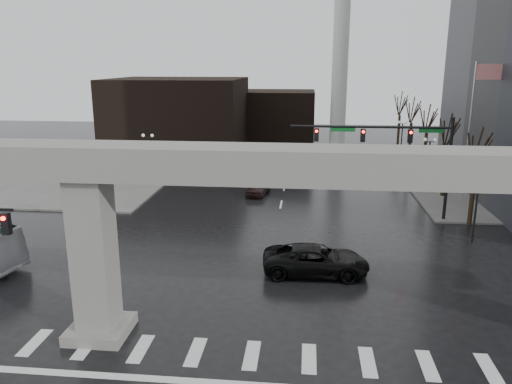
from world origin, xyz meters
TOP-DOWN VIEW (x-y plane):
  - ground at (0.00, 0.00)m, footprint 160.00×160.00m
  - sidewalk_nw at (-26.00, 36.00)m, footprint 28.00×36.00m
  - elevated_guideway at (1.26, 0.00)m, footprint 48.00×2.60m
  - building_far_left at (-14.00, 42.00)m, footprint 16.00×14.00m
  - building_far_mid at (-2.00, 52.00)m, footprint 10.00×10.00m
  - smokestack at (6.00, 46.00)m, footprint 3.60×3.60m
  - signal_mast_arm at (8.99, 18.80)m, footprint 12.12×0.43m
  - flagpole_assembly at (15.29, 22.00)m, footprint 2.06×0.12m
  - lamp_right_0 at (13.50, 14.00)m, footprint 1.22×0.32m
  - lamp_right_1 at (13.50, 28.00)m, footprint 1.22×0.32m
  - lamp_right_2 at (13.50, 42.00)m, footprint 1.22×0.32m
  - lamp_left_0 at (-13.50, 14.00)m, footprint 1.22×0.32m
  - lamp_left_1 at (-13.50, 28.00)m, footprint 1.22×0.32m
  - lamp_left_2 at (-13.50, 42.00)m, footprint 1.22×0.32m
  - tree_right_0 at (14.53, 18.02)m, footprint 1.09×1.58m
  - tree_right_1 at (14.53, 26.02)m, footprint 1.09×1.61m
  - tree_right_2 at (14.53, 34.02)m, footprint 1.10×1.63m
  - tree_right_3 at (14.53, 42.02)m, footprint 1.11×1.66m
  - tree_right_4 at (14.53, 50.02)m, footprint 1.12×1.69m
  - pickup_truck at (2.77, 7.66)m, footprint 6.17×2.95m
  - far_car at (-2.30, 25.22)m, footprint 2.24×4.28m

SIDE VIEW (x-z plane):
  - ground at x=0.00m, z-range 0.00..0.00m
  - sidewalk_nw at x=-26.00m, z-range 0.00..0.15m
  - far_car at x=-2.30m, z-range 0.00..1.39m
  - pickup_truck at x=2.77m, z-range 0.00..1.70m
  - tree_right_0 at x=14.53m, z-range -0.97..6.54m
  - tree_right_1 at x=14.53m, z-range -0.99..6.69m
  - tree_right_2 at x=14.53m, z-range -1.01..6.84m
  - tree_right_3 at x=14.53m, z-range -1.03..6.99m
  - tree_right_4 at x=14.53m, z-range -1.05..7.14m
  - lamp_right_0 at x=13.50m, z-range 0.92..6.03m
  - lamp_right_1 at x=13.50m, z-range 0.92..6.03m
  - lamp_right_2 at x=13.50m, z-range 0.92..6.03m
  - lamp_left_0 at x=-13.50m, z-range 0.92..6.03m
  - lamp_left_1 at x=-13.50m, z-range 0.92..6.03m
  - lamp_left_2 at x=-13.50m, z-range 0.92..6.03m
  - building_far_mid at x=-2.00m, z-range 0.00..8.00m
  - building_far_left at x=-14.00m, z-range 0.00..10.00m
  - signal_mast_arm at x=8.99m, z-range 1.83..9.83m
  - elevated_guideway at x=1.26m, z-range 2.53..11.23m
  - flagpole_assembly at x=15.29m, z-range 1.53..13.53m
  - smokestack at x=6.00m, z-range -1.65..28.35m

